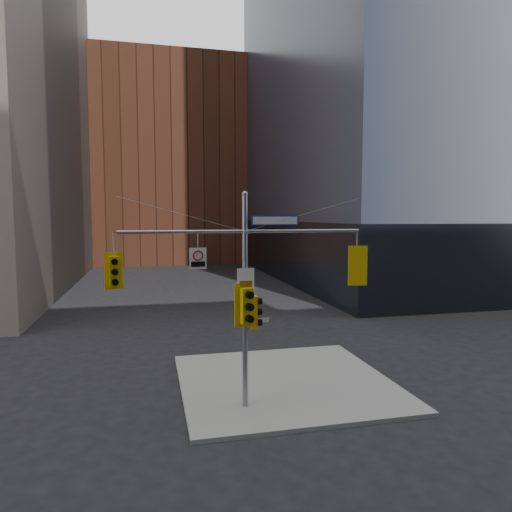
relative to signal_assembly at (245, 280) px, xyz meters
name	(u,v)px	position (x,y,z in m)	size (l,w,h in m)	color
ground	(259,438)	(0.00, -1.99, -4.42)	(160.00, 160.00, 0.00)	black
sidewalk_corner	(285,382)	(2.00, 2.01, -4.34)	(8.00, 8.00, 0.15)	gray
podium_ne	(436,248)	(28.00, 30.01, -1.42)	(36.40, 36.40, 6.00)	black
brick_midrise	(168,166)	(0.00, 56.01, 9.58)	(26.00, 20.00, 28.00)	brown
signal_assembly	(245,280)	(0.00, 0.00, 0.00)	(8.00, 0.80, 7.30)	gray
traffic_light_west_arm	(114,271)	(-4.10, 0.01, 0.38)	(0.55, 0.49, 1.16)	gold
traffic_light_east_arm	(356,265)	(3.96, 0.00, 0.38)	(0.65, 0.59, 1.37)	gold
traffic_light_pole_side	(255,312)	(0.33, 0.00, -1.09)	(0.43, 0.37, 1.09)	gold
traffic_light_pole_front	(247,306)	(0.00, -0.27, -0.82)	(0.68, 0.62, 1.44)	gold
street_sign_blade	(275,220)	(1.03, 0.00, 1.93)	(1.67, 0.25, 0.33)	navy
regulatory_sign_arm	(198,258)	(-1.53, -0.02, 0.75)	(0.55, 0.10, 0.68)	silver
regulatory_sign_pole	(246,280)	(0.00, -0.11, 0.00)	(0.57, 0.04, 0.74)	silver
street_blade_ew	(258,320)	(0.45, 0.01, -1.38)	(0.75, 0.03, 0.15)	silver
street_blade_ns	(242,326)	(0.00, 0.46, -1.67)	(0.07, 0.74, 0.15)	#145926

